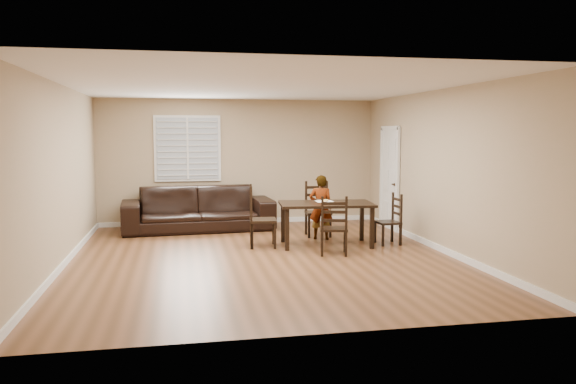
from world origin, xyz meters
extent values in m
plane|color=brown|center=(0.00, 0.00, 0.00)|extent=(7.00, 7.00, 0.00)
cube|color=tan|center=(0.00, 3.50, 1.35)|extent=(6.00, 0.04, 2.70)
cube|color=tan|center=(0.00, -3.50, 1.35)|extent=(6.00, 0.04, 2.70)
cube|color=tan|center=(-3.00, 0.00, 1.35)|extent=(0.04, 7.00, 2.70)
cube|color=tan|center=(3.00, 0.00, 1.35)|extent=(0.04, 7.00, 2.70)
cube|color=white|center=(0.00, 0.00, 2.70)|extent=(6.00, 7.00, 0.04)
cube|color=white|center=(-1.10, 3.45, 1.65)|extent=(1.40, 0.08, 1.40)
cube|color=white|center=(2.97, 2.20, 1.02)|extent=(0.06, 0.94, 2.05)
cylinder|color=#332114|center=(2.94, 1.90, 0.95)|extent=(0.06, 0.06, 0.02)
cube|color=white|center=(0.00, 3.48, 0.05)|extent=(6.00, 0.03, 0.10)
cube|color=white|center=(-2.98, 0.00, 0.05)|extent=(0.03, 7.00, 0.10)
cube|color=white|center=(2.98, 0.00, 0.05)|extent=(0.03, 7.00, 0.10)
cube|color=black|center=(1.24, 0.76, 0.74)|extent=(1.69, 1.05, 0.05)
cube|color=black|center=(0.48, 0.45, 0.36)|extent=(0.08, 0.08, 0.71)
cube|color=black|center=(1.93, 0.32, 0.36)|extent=(0.08, 0.08, 0.71)
cube|color=black|center=(0.55, 1.20, 0.36)|extent=(0.08, 0.08, 0.71)
cube|color=black|center=(2.00, 1.07, 0.36)|extent=(0.08, 0.08, 0.71)
cube|color=black|center=(1.32, 1.67, 0.45)|extent=(0.50, 0.47, 0.04)
cube|color=black|center=(1.34, 1.87, 0.52)|extent=(0.47, 0.08, 1.05)
cube|color=black|center=(1.10, 1.50, 0.22)|extent=(0.05, 0.05, 0.43)
cube|color=black|center=(1.51, 1.47, 0.22)|extent=(0.05, 0.05, 0.43)
cube|color=black|center=(1.13, 1.87, 0.22)|extent=(0.05, 0.05, 0.43)
cube|color=black|center=(1.54, 1.84, 0.22)|extent=(0.05, 0.05, 0.43)
cube|color=black|center=(1.17, 0.03, 0.42)|extent=(0.52, 0.50, 0.04)
cube|color=black|center=(1.13, -0.15, 0.49)|extent=(0.44, 0.14, 0.98)
cube|color=black|center=(1.40, 0.15, 0.20)|extent=(0.05, 0.05, 0.40)
cube|color=black|center=(1.03, 0.24, 0.20)|extent=(0.05, 0.05, 0.40)
cube|color=black|center=(1.32, -0.19, 0.20)|extent=(0.05, 0.05, 0.40)
cube|color=black|center=(0.95, -0.10, 0.20)|extent=(0.05, 0.05, 0.40)
cube|color=black|center=(0.13, 0.86, 0.47)|extent=(0.51, 0.53, 0.04)
cube|color=black|center=(-0.07, 0.89, 0.54)|extent=(0.10, 0.49, 1.08)
cube|color=black|center=(0.30, 0.63, 0.22)|extent=(0.05, 0.05, 0.44)
cube|color=black|center=(0.35, 1.05, 0.22)|extent=(0.05, 0.05, 0.44)
cube|color=black|center=(-0.09, 0.67, 0.22)|extent=(0.05, 0.05, 0.44)
cube|color=black|center=(-0.04, 1.09, 0.22)|extent=(0.05, 0.05, 0.44)
cube|color=black|center=(2.35, 0.66, 0.39)|extent=(0.40, 0.43, 0.04)
cube|color=black|center=(2.52, 0.67, 0.46)|extent=(0.06, 0.41, 0.91)
cube|color=black|center=(2.18, 0.83, 0.19)|extent=(0.04, 0.04, 0.37)
cube|color=black|center=(2.19, 0.48, 0.19)|extent=(0.04, 0.04, 0.37)
cube|color=black|center=(2.50, 0.85, 0.19)|extent=(0.04, 0.04, 0.37)
cube|color=black|center=(2.52, 0.49, 0.19)|extent=(0.04, 0.04, 0.37)
imported|color=gray|center=(1.29, 1.35, 0.60)|extent=(0.51, 0.41, 1.20)
cube|color=#F1E5CF|center=(1.26, 0.94, 0.76)|extent=(0.30, 0.30, 0.00)
torus|color=gold|center=(1.28, 0.94, 0.78)|extent=(0.10, 0.10, 0.03)
torus|color=white|center=(1.28, 0.94, 0.79)|extent=(0.09, 0.09, 0.02)
imported|color=black|center=(-0.92, 2.78, 0.44)|extent=(3.09, 1.37, 0.88)
camera|label=1|loc=(-1.28, -8.69, 1.97)|focal=35.00mm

